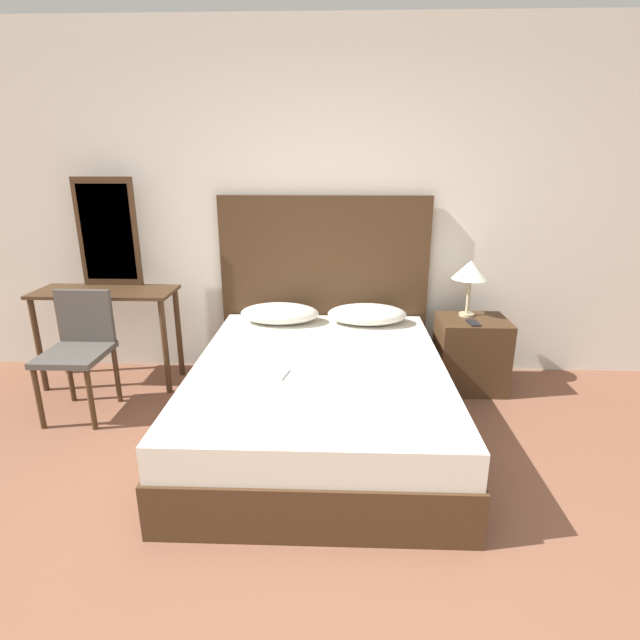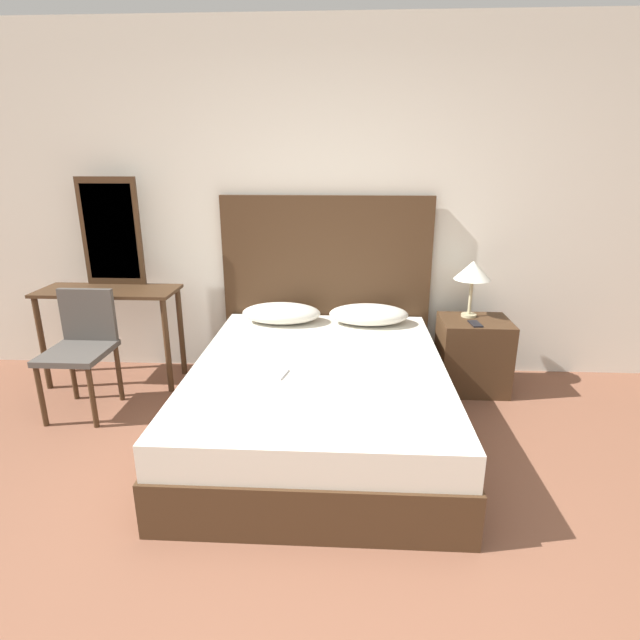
# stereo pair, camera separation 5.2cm
# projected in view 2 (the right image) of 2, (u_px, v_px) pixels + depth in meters

# --- Properties ---
(wall_back) EXTENTS (10.00, 0.06, 2.70)m
(wall_back) POSITION_uv_depth(u_px,v_px,m) (343.00, 207.00, 3.92)
(wall_back) COLOR silver
(wall_back) RESTS_ON ground_plane
(bed) EXTENTS (1.59, 2.04, 0.49)m
(bed) POSITION_uv_depth(u_px,v_px,m) (319.00, 399.00, 3.20)
(bed) COLOR #422B19
(bed) RESTS_ON ground_plane
(headboard) EXTENTS (1.67, 0.05, 1.45)m
(headboard) POSITION_uv_depth(u_px,v_px,m) (326.00, 287.00, 4.05)
(headboard) COLOR #422B19
(headboard) RESTS_ON ground_plane
(pillow_left) EXTENTS (0.61, 0.34, 0.15)m
(pillow_left) POSITION_uv_depth(u_px,v_px,m) (281.00, 313.00, 3.88)
(pillow_left) COLOR silver
(pillow_left) RESTS_ON bed
(pillow_right) EXTENTS (0.61, 0.34, 0.15)m
(pillow_right) POSITION_uv_depth(u_px,v_px,m) (369.00, 315.00, 3.84)
(pillow_right) COLOR silver
(pillow_right) RESTS_ON bed
(phone_on_bed) EXTENTS (0.10, 0.16, 0.01)m
(phone_on_bed) POSITION_uv_depth(u_px,v_px,m) (280.00, 374.00, 2.95)
(phone_on_bed) COLOR #B7B7BC
(phone_on_bed) RESTS_ON bed
(nightstand) EXTENTS (0.51, 0.43, 0.56)m
(nightstand) POSITION_uv_depth(u_px,v_px,m) (473.00, 355.00, 3.83)
(nightstand) COLOR #422B19
(nightstand) RESTS_ON ground_plane
(table_lamp) EXTENTS (0.27, 0.27, 0.43)m
(table_lamp) POSITION_uv_depth(u_px,v_px,m) (473.00, 272.00, 3.71)
(table_lamp) COLOR tan
(table_lamp) RESTS_ON nightstand
(phone_on_nightstand) EXTENTS (0.08, 0.16, 0.01)m
(phone_on_nightstand) POSITION_uv_depth(u_px,v_px,m) (475.00, 324.00, 3.64)
(phone_on_nightstand) COLOR black
(phone_on_nightstand) RESTS_ON nightstand
(vanity_desk) EXTENTS (1.05, 0.41, 0.76)m
(vanity_desk) POSITION_uv_depth(u_px,v_px,m) (110.00, 307.00, 3.86)
(vanity_desk) COLOR #422B19
(vanity_desk) RESTS_ON ground_plane
(vanity_mirror) EXTENTS (0.46, 0.03, 0.83)m
(vanity_mirror) POSITION_uv_depth(u_px,v_px,m) (111.00, 232.00, 3.85)
(vanity_mirror) COLOR #422B19
(vanity_mirror) RESTS_ON vanity_desk
(chair) EXTENTS (0.41, 0.46, 0.85)m
(chair) POSITION_uv_depth(u_px,v_px,m) (82.00, 343.00, 3.46)
(chair) COLOR #4C4742
(chair) RESTS_ON ground_plane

